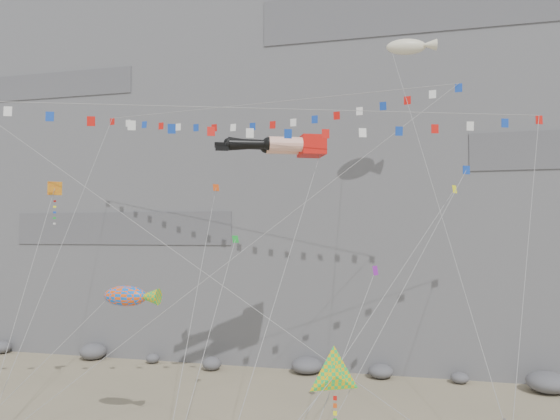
{
  "coord_description": "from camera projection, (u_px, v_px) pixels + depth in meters",
  "views": [
    {
      "loc": [
        9.08,
        -27.6,
        11.63
      ],
      "look_at": [
        -0.27,
        9.0,
        13.18
      ],
      "focal_mm": 35.0,
      "sensor_mm": 36.0,
      "label": 1
    }
  ],
  "objects": [
    {
      "name": "cliff",
      "position": [
        334.0,
        112.0,
        60.49
      ],
      "size": [
        80.0,
        28.0,
        50.0
      ],
      "primitive_type": "cube",
      "color": "slate",
      "rests_on": "ground"
    },
    {
      "name": "talus_boulders",
      "position": [
        307.0,
        366.0,
        44.97
      ],
      "size": [
        60.0,
        3.0,
        1.2
      ],
      "primitive_type": null,
      "color": "slate",
      "rests_on": "ground"
    },
    {
      "name": "legs_kite",
      "position": [
        282.0,
        146.0,
        34.89
      ],
      "size": [
        7.14,
        15.91,
        22.53
      ],
      "rotation": [
        0.0,
        0.0,
        0.42
      ],
      "color": "red",
      "rests_on": "ground"
    },
    {
      "name": "flag_banner_upper",
      "position": [
        262.0,
        104.0,
        40.16
      ],
      "size": [
        27.3,
        16.54,
        27.88
      ],
      "color": "red",
      "rests_on": "ground"
    },
    {
      "name": "flag_banner_lower",
      "position": [
        269.0,
        109.0,
        32.0
      ],
      "size": [
        31.6,
        12.04,
        22.78
      ],
      "color": "red",
      "rests_on": "ground"
    },
    {
      "name": "harlequin_kite",
      "position": [
        54.0,
        189.0,
        34.42
      ],
      "size": [
        1.85,
        7.89,
        15.94
      ],
      "color": "red",
      "rests_on": "ground"
    },
    {
      "name": "fish_windsock",
      "position": [
        125.0,
        296.0,
        30.43
      ],
      "size": [
        9.7,
        4.73,
        11.85
      ],
      "color": "#FF510D",
      "rests_on": "ground"
    },
    {
      "name": "delta_kite",
      "position": [
        335.0,
        376.0,
        24.37
      ],
      "size": [
        5.83,
        6.85,
        9.05
      ],
      "color": "#E5AF0B",
      "rests_on": "ground"
    },
    {
      "name": "blimp_windsock",
      "position": [
        406.0,
        48.0,
        38.65
      ],
      "size": [
        7.21,
        15.58,
        29.2
      ],
      "color": "#ECE4C2",
      "rests_on": "ground"
    },
    {
      "name": "small_kite_a",
      "position": [
        215.0,
        192.0,
        37.63
      ],
      "size": [
        3.52,
        14.85,
        20.67
      ],
      "color": "#DF4912",
      "rests_on": "ground"
    },
    {
      "name": "small_kite_b",
      "position": [
        375.0,
        273.0,
        31.04
      ],
      "size": [
        3.68,
        10.29,
        13.8
      ],
      "color": "purple",
      "rests_on": "ground"
    },
    {
      "name": "small_kite_c",
      "position": [
        234.0,
        244.0,
        32.72
      ],
      "size": [
        0.97,
        10.23,
        14.77
      ],
      "color": "green",
      "rests_on": "ground"
    },
    {
      "name": "small_kite_d",
      "position": [
        451.0,
        195.0,
        32.79
      ],
      "size": [
        9.97,
        14.82,
        22.17
      ],
      "color": "#FEFF15",
      "rests_on": "ground"
    },
    {
      "name": "small_kite_e",
      "position": [
        463.0,
        176.0,
        30.55
      ],
      "size": [
        8.71,
        10.3,
        19.68
      ],
      "color": "#133CAC",
      "rests_on": "ground"
    }
  ]
}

